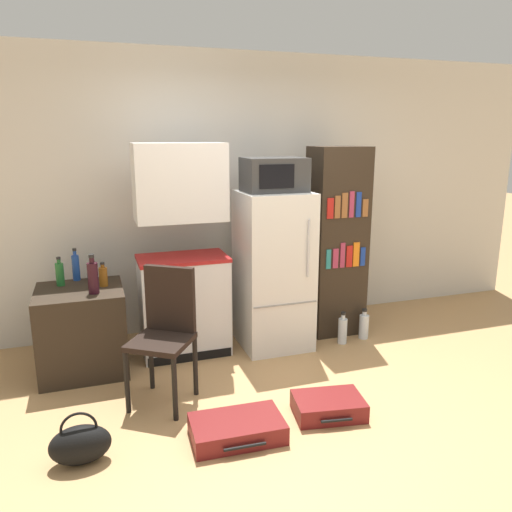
% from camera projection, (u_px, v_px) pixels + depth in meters
% --- Properties ---
extents(ground_plane, '(24.00, 24.00, 0.00)m').
position_uv_depth(ground_plane, '(317.00, 417.00, 3.47)').
color(ground_plane, tan).
extents(wall_back, '(6.40, 0.10, 2.69)m').
position_uv_depth(wall_back, '(254.00, 192.00, 5.05)').
color(wall_back, beige).
rests_on(wall_back, ground_plane).
extents(side_table, '(0.68, 0.64, 0.70)m').
position_uv_depth(side_table, '(82.00, 330.00, 4.09)').
color(side_table, '#2D2319').
rests_on(side_table, ground_plane).
extents(kitchen_hutch, '(0.77, 0.46, 1.85)m').
position_uv_depth(kitchen_hutch, '(183.00, 260.00, 4.33)').
color(kitchen_hutch, white).
rests_on(kitchen_hutch, ground_plane).
extents(refrigerator, '(0.61, 0.64, 1.43)m').
position_uv_depth(refrigerator, '(273.00, 270.00, 4.54)').
color(refrigerator, silver).
rests_on(refrigerator, ground_plane).
extents(microwave, '(0.53, 0.39, 0.29)m').
position_uv_depth(microwave, '(274.00, 175.00, 4.33)').
color(microwave, '#333333').
rests_on(microwave, refrigerator).
extents(bookshelf, '(0.51, 0.40, 1.81)m').
position_uv_depth(bookshelf, '(336.00, 242.00, 4.81)').
color(bookshelf, '#2D2319').
rests_on(bookshelf, ground_plane).
extents(bottle_wine_dark, '(0.08, 0.08, 0.31)m').
position_uv_depth(bottle_wine_dark, '(93.00, 277.00, 3.88)').
color(bottle_wine_dark, black).
rests_on(bottle_wine_dark, side_table).
extents(bottle_amber_beer, '(0.07, 0.07, 0.20)m').
position_uv_depth(bottle_amber_beer, '(103.00, 276.00, 4.08)').
color(bottle_amber_beer, brown).
rests_on(bottle_amber_beer, side_table).
extents(bottle_green_tall, '(0.07, 0.07, 0.24)m').
position_uv_depth(bottle_green_tall, '(60.00, 274.00, 4.09)').
color(bottle_green_tall, '#1E6028').
rests_on(bottle_green_tall, side_table).
extents(bottle_clear_short, '(0.08, 0.08, 0.18)m').
position_uv_depth(bottle_clear_short, '(93.00, 273.00, 4.19)').
color(bottle_clear_short, silver).
rests_on(bottle_clear_short, side_table).
extents(bottle_blue_soda, '(0.06, 0.06, 0.28)m').
position_uv_depth(bottle_blue_soda, '(76.00, 267.00, 4.23)').
color(bottle_blue_soda, '#1E47A3').
rests_on(bottle_blue_soda, side_table).
extents(chair, '(0.56, 0.56, 0.99)m').
position_uv_depth(chair, '(166.00, 324.00, 3.61)').
color(chair, black).
rests_on(chair, ground_plane).
extents(suitcase_large_flat, '(0.52, 0.41, 0.13)m').
position_uv_depth(suitcase_large_flat, '(328.00, 406.00, 3.49)').
color(suitcase_large_flat, maroon).
rests_on(suitcase_large_flat, ground_plane).
extents(suitcase_small_flat, '(0.61, 0.41, 0.13)m').
position_uv_depth(suitcase_small_flat, '(237.00, 429.00, 3.22)').
color(suitcase_small_flat, maroon).
rests_on(suitcase_small_flat, ground_plane).
extents(handbag, '(0.36, 0.20, 0.33)m').
position_uv_depth(handbag, '(80.00, 444.00, 2.96)').
color(handbag, black).
rests_on(handbag, ground_plane).
extents(water_bottle_front, '(0.09, 0.09, 0.30)m').
position_uv_depth(water_bottle_front, '(364.00, 326.00, 4.79)').
color(water_bottle_front, silver).
rests_on(water_bottle_front, ground_plane).
extents(water_bottle_middle, '(0.08, 0.08, 0.31)m').
position_uv_depth(water_bottle_middle, '(343.00, 330.00, 4.68)').
color(water_bottle_middle, silver).
rests_on(water_bottle_middle, ground_plane).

